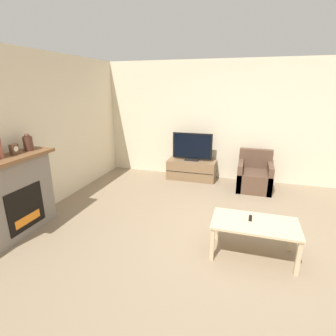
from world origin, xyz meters
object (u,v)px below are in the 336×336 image
object	(u,v)px
mantel_vase_right	(28,143)
mantel_clock	(14,149)
tv_stand	(192,169)
tv	(192,148)
armchair	(254,177)
fireplace	(14,196)
coffee_table	(255,227)
remote	(250,218)

from	to	relation	value
mantel_vase_right	mantel_clock	distance (m)	0.26
tv_stand	tv	xyz separation A→B (m)	(0.00, -0.00, 0.53)
mantel_vase_right	armchair	distance (m)	4.34
tv_stand	tv	distance (m)	0.53
mantel_clock	fireplace	bearing A→B (deg)	-97.74
mantel_vase_right	coffee_table	distance (m)	3.46
coffee_table	tv_stand	bearing A→B (deg)	117.21
fireplace	coffee_table	bearing A→B (deg)	7.67
remote	fireplace	bearing A→B (deg)	-169.20
armchair	tv	bearing A→B (deg)	170.71
tv	armchair	size ratio (longest dim) A/B	1.13
mantel_clock	tv_stand	distance (m)	3.74
mantel_clock	tv	world-z (taller)	mantel_clock
tv_stand	remote	xyz separation A→B (m)	(1.33, -2.61, 0.26)
mantel_clock	armchair	bearing A→B (deg)	39.53
fireplace	mantel_clock	size ratio (longest dim) A/B	8.68
tv_stand	coffee_table	size ratio (longest dim) A/B	1.05
tv_stand	armchair	distance (m)	1.44
mantel_clock	remote	distance (m)	3.40
mantel_clock	coffee_table	bearing A→B (deg)	5.50
armchair	coffee_table	size ratio (longest dim) A/B	0.76
coffee_table	remote	bearing A→B (deg)	125.48
tv_stand	fireplace	bearing A→B (deg)	-122.05
remote	tv	bearing A→B (deg)	118.54
mantel_clock	armchair	distance (m)	4.49
armchair	coffee_table	bearing A→B (deg)	-90.77
fireplace	mantel_clock	bearing A→B (deg)	82.26
fireplace	tv_stand	bearing A→B (deg)	57.95
tv	remote	xyz separation A→B (m)	(1.33, -2.61, -0.27)
remote	mantel_clock	bearing A→B (deg)	-171.37
armchair	coffee_table	world-z (taller)	armchair
mantel_clock	tv	bearing A→B (deg)	57.06
tv_stand	armchair	world-z (taller)	armchair
coffee_table	remote	distance (m)	0.12
tv	armchair	bearing A→B (deg)	-9.29
fireplace	remote	world-z (taller)	fireplace
armchair	mantel_vase_right	bearing A→B (deg)	-143.21
mantel_clock	tv	size ratio (longest dim) A/B	0.16
remote	armchair	bearing A→B (deg)	89.38
mantel_vase_right	tv_stand	world-z (taller)	mantel_vase_right
mantel_clock	tv	xyz separation A→B (m)	(1.95, 3.02, -0.51)
fireplace	mantel_clock	world-z (taller)	mantel_clock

